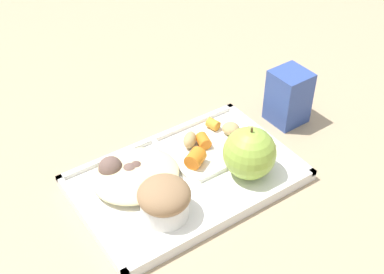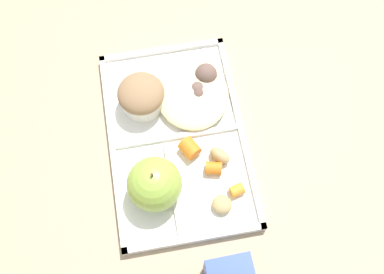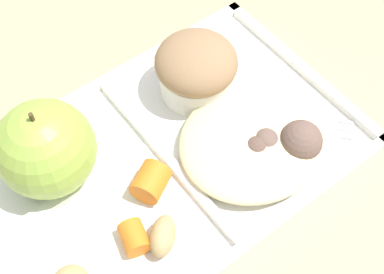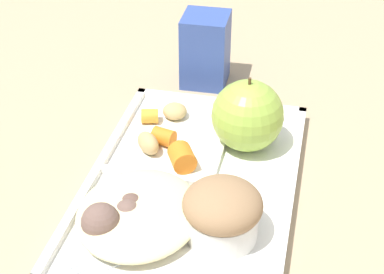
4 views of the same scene
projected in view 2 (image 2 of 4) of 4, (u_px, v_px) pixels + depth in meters
The scene contains 14 objects.
ground at pixel (177, 140), 0.78m from camera, with size 6.00×6.00×0.00m, color tan.
lunch_tray at pixel (177, 139), 0.78m from camera, with size 0.36×0.23×0.02m.
green_apple at pixel (154, 184), 0.70m from camera, with size 0.09×0.09×0.09m.
bran_muffin at pixel (141, 96), 0.77m from camera, with size 0.08×0.08×0.06m.
carrot_slice_edge at pixel (214, 168), 0.74m from camera, with size 0.02×0.02×0.03m, color orange.
carrot_slice_large at pixel (190, 148), 0.75m from camera, with size 0.03×0.03×0.03m, color orange.
carrot_slice_near_corner at pixel (237, 190), 0.73m from camera, with size 0.02×0.02×0.02m, color orange.
potato_chunk_browned at pixel (222, 204), 0.72m from camera, with size 0.03×0.03×0.02m, color tan.
potato_chunk_wedge at pixel (220, 156), 0.75m from camera, with size 0.04×0.02×0.02m, color tan.
egg_noodle_pile at pixel (192, 93), 0.79m from camera, with size 0.14×0.13×0.03m, color beige.
meatball_center at pixel (206, 74), 0.79m from camera, with size 0.04×0.04×0.04m, color brown.
meatball_side at pixel (197, 90), 0.79m from camera, with size 0.03×0.03×0.03m, color brown.
meatball_front at pixel (198, 95), 0.79m from camera, with size 0.03×0.03×0.03m, color brown.
plastic_fork at pixel (186, 74), 0.82m from camera, with size 0.11×0.13×0.00m.
Camera 2 is at (-0.29, 0.03, 0.73)m, focal length 42.56 mm.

